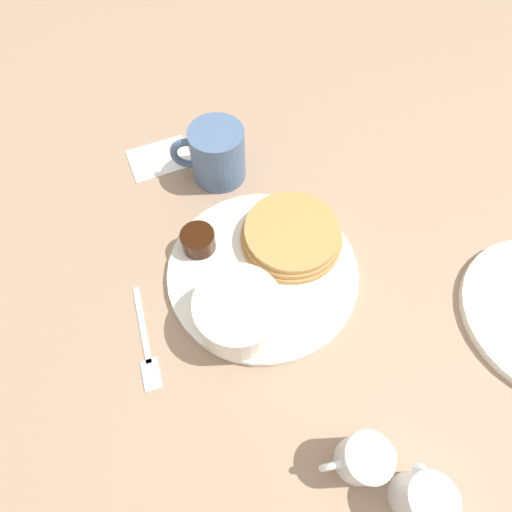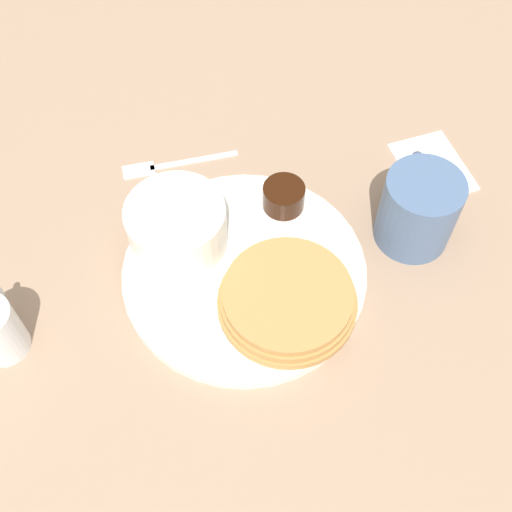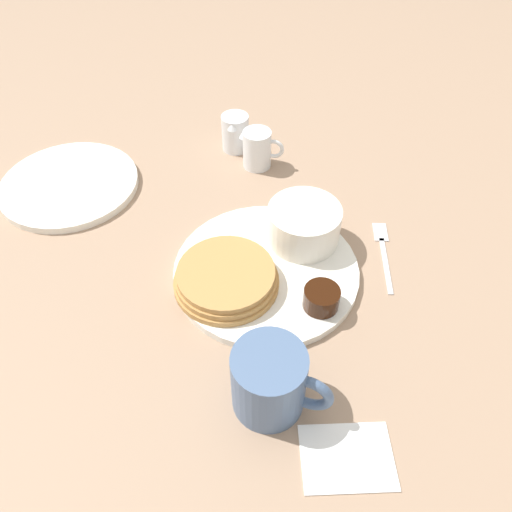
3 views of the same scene
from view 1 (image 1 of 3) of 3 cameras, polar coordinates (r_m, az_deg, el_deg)
The scene contains 11 objects.
ground_plane at distance 0.53m, azimuth 0.94°, elevation -2.48°, with size 4.00×4.00×0.00m, color #9E7F66.
plate at distance 0.53m, azimuth 0.95°, elevation -2.18°, with size 0.25×0.25×0.01m.
pancake_stack at distance 0.54m, azimuth 5.10°, elevation 3.07°, with size 0.14×0.14×0.03m.
bowl at distance 0.47m, azimuth -2.58°, elevation -7.88°, with size 0.10×0.10×0.05m.
syrup_cup at distance 0.53m, azimuth -8.25°, elevation 2.23°, with size 0.05×0.05×0.03m.
butter_ramekin at distance 0.48m, azimuth -4.88°, elevation -9.46°, with size 0.04×0.04×0.04m.
coffee_mug at distance 0.61m, azimuth -5.70°, elevation 14.27°, with size 0.11×0.08×0.09m.
creamer_pitcher_near at distance 0.45m, azimuth 14.88°, elevation -26.26°, with size 0.07×0.05×0.07m.
creamer_pitcher_far at distance 0.47m, azimuth 22.69°, elevation -29.40°, with size 0.05×0.07×0.07m.
fork at distance 0.51m, azimuth -15.40°, elevation -12.57°, with size 0.02×0.14×0.00m.
napkin at distance 0.67m, azimuth -13.56°, elevation 13.48°, with size 0.10×0.08×0.00m.
Camera 1 is at (0.08, 0.23, 0.47)m, focal length 28.00 mm.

